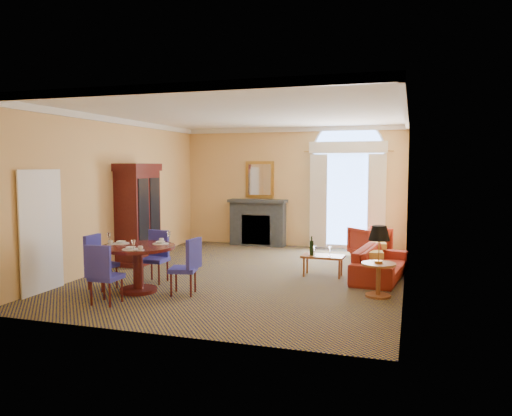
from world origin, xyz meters
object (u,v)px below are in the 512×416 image
(sofa, at_px, (380,263))
(armoire, at_px, (138,215))
(dining_table, at_px, (138,258))
(coffee_table, at_px, (322,256))
(armchair, at_px, (370,242))
(side_table, at_px, (379,252))

(sofa, bearing_deg, armoire, 97.88)
(armoire, relative_size, dining_table, 1.74)
(dining_table, height_order, coffee_table, dining_table)
(dining_table, bearing_deg, armchair, 52.64)
(armoire, bearing_deg, dining_table, -59.52)
(dining_table, distance_m, side_table, 4.10)
(armoire, distance_m, armchair, 5.48)
(side_table, bearing_deg, armoire, 165.78)
(dining_table, height_order, armchair, dining_table)
(armoire, bearing_deg, armchair, 26.10)
(coffee_table, bearing_deg, side_table, -45.52)
(dining_table, xyz_separation_m, sofa, (3.94, 2.33, -0.29))
(dining_table, bearing_deg, sofa, 30.63)
(dining_table, relative_size, side_table, 1.10)
(sofa, distance_m, coffee_table, 1.14)
(armchair, distance_m, side_table, 3.78)
(side_table, bearing_deg, coffee_table, 133.00)
(armchair, distance_m, coffee_table, 2.59)
(armchair, bearing_deg, coffee_table, 27.15)
(armoire, height_order, armchair, armoire)
(armchair, height_order, side_table, side_table)
(armoire, bearing_deg, coffee_table, -1.32)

